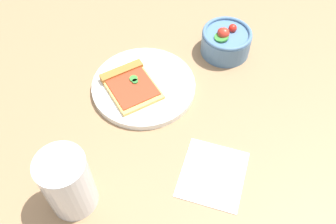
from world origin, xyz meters
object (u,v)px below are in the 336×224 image
soda_glass (68,184)px  pizza_slice_main (130,84)px  plate (144,86)px  salad_bowl (226,41)px  paper_napkin (213,174)px

soda_glass → pizza_slice_main: bearing=173.6°
plate → pizza_slice_main: bearing=-68.6°
plate → salad_bowl: size_ratio=1.96×
salad_bowl → soda_glass: 0.47m
plate → paper_napkin: (0.18, 0.17, -0.01)m
soda_glass → paper_napkin: 0.25m
paper_napkin → plate: bearing=-135.5°
plate → salad_bowl: 0.22m
plate → soda_glass: 0.28m
paper_napkin → salad_bowl: bearing=-177.4°
plate → paper_napkin: 0.25m
paper_napkin → soda_glass: bearing=-67.3°
soda_glass → salad_bowl: bearing=153.0°
plate → paper_napkin: size_ratio=1.75×
plate → salad_bowl: (-0.15, 0.16, 0.02)m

